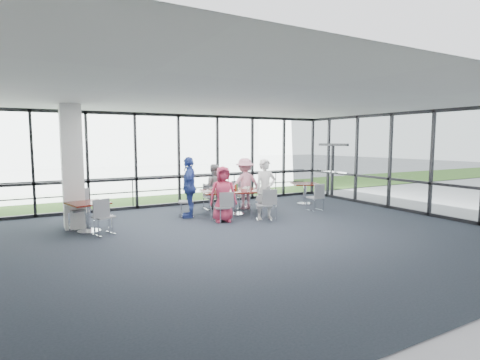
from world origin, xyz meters
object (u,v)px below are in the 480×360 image
diner_end (189,187)px  chair_main_fr (241,195)px  main_table (235,194)px  side_table_right (305,186)px  chair_main_end (186,202)px  structural_column (72,167)px  chair_main_nr (264,205)px  diner_far_right (245,184)px  chair_spare_lb (79,210)px  diner_far_left (214,187)px  chair_main_fl (211,197)px  side_table_left (88,207)px  diner_near_left (223,194)px  chair_main_nl (222,207)px  chair_spare_r (315,198)px  chair_spare_la (103,217)px  diner_near_right (265,189)px

diner_end → chair_main_fr: diner_end is taller
main_table → chair_main_fr: (0.68, 0.87, -0.19)m
side_table_right → chair_main_end: chair_main_end is taller
structural_column → chair_main_nr: size_ratio=3.62×
structural_column → diner_far_right: bearing=2.4°
chair_main_end → chair_spare_lb: (-2.98, -0.13, 0.04)m
main_table → diner_far_left: size_ratio=1.48×
side_table_right → chair_main_end: 4.58m
chair_main_nr → chair_main_fl: 2.36m
side_table_left → diner_far_right: 5.07m
diner_far_right → chair_main_end: bearing=10.0°
diner_near_left → chair_main_nl: (-0.05, -0.03, -0.37)m
diner_end → chair_spare_r: 4.12m
chair_main_end → chair_main_nr: bearing=69.6°
chair_main_end → diner_near_left: bearing=50.4°
structural_column → chair_main_end: 3.29m
side_table_right → chair_spare_lb: size_ratio=1.17×
structural_column → main_table: structural_column is taller
chair_main_nl → chair_main_end: 1.36m
side_table_left → chair_main_fr: chair_main_fr is taller
chair_spare_lb → side_table_left: bearing=92.2°
structural_column → chair_spare_la: bearing=-64.8°
diner_far_left → chair_spare_lb: 4.24m
side_table_right → chair_main_nr: (-2.81, -1.66, -0.20)m
diner_near_left → chair_spare_lb: size_ratio=1.58×
structural_column → main_table: 4.67m
chair_main_nr → chair_main_end: (-1.77, 1.58, 0.01)m
diner_near_left → chair_main_nl: bearing=-132.3°
chair_main_fr → chair_main_end: 2.19m
chair_main_fr → chair_spare_r: bearing=148.0°
main_table → chair_spare_lb: bearing=-170.6°
diner_near_left → diner_far_left: 1.86m
chair_main_nr → chair_spare_la: bearing=-162.5°
chair_main_fr → chair_main_fl: bearing=-4.5°
side_table_left → chair_main_nr: bearing=-12.0°
main_table → chair_main_fr: bearing=64.9°
diner_near_left → chair_main_nr: bearing=-4.7°
main_table → side_table_left: bearing=-164.3°
main_table → chair_main_nr: 1.22m
chair_main_fl → chair_main_end: chair_main_end is taller
diner_near_left → chair_spare_r: diner_near_left is taller
structural_column → diner_end: 3.22m
chair_main_end → chair_spare_r: bearing=95.4°
diner_far_right → chair_main_nl: diner_far_right is taller
diner_end → chair_main_end: bearing=-132.9°
structural_column → side_table_left: bearing=-67.4°
structural_column → diner_far_left: 4.39m
chair_main_end → diner_near_right: bearing=74.1°
chair_main_nr → chair_main_fr: chair_main_fr is taller
side_table_left → chair_main_nl: bearing=-10.0°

